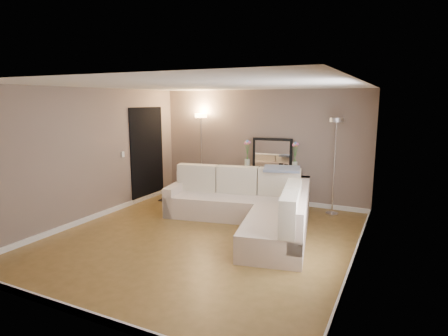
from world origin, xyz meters
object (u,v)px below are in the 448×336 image
at_px(floor_lamp_lit, 201,138).
at_px(floor_lamp_unlit, 335,147).
at_px(console_table, 267,185).
at_px(sectional_sofa, 251,206).

relative_size(floor_lamp_lit, floor_lamp_unlit, 1.01).
relative_size(console_table, floor_lamp_unlit, 0.65).
xyz_separation_m(sectional_sofa, console_table, (-0.23, 1.49, 0.07)).
bearing_deg(floor_lamp_lit, floor_lamp_unlit, -4.41).
xyz_separation_m(sectional_sofa, floor_lamp_unlit, (1.27, 1.36, 1.05)).
bearing_deg(sectional_sofa, floor_lamp_unlit, 46.77).
height_order(console_table, floor_lamp_lit, floor_lamp_lit).
xyz_separation_m(sectional_sofa, floor_lamp_lit, (-1.99, 1.61, 1.07)).
bearing_deg(console_table, floor_lamp_lit, 176.07).
height_order(sectional_sofa, floor_lamp_lit, floor_lamp_lit).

